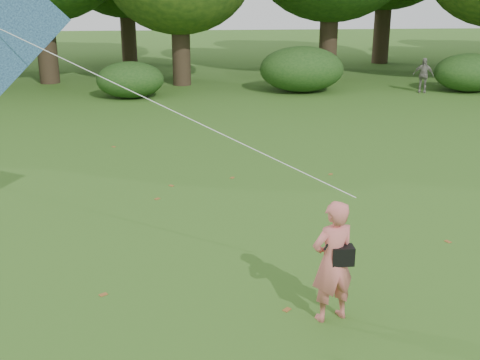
{
  "coord_description": "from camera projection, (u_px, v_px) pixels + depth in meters",
  "views": [
    {
      "loc": [
        -1.55,
        -6.95,
        4.52
      ],
      "look_at": [
        -0.84,
        2.0,
        1.5
      ],
      "focal_mm": 45.0,
      "sensor_mm": 36.0,
      "label": 1
    }
  ],
  "objects": [
    {
      "name": "ground",
      "position": [
        313.0,
        330.0,
        8.13
      ],
      "size": [
        100.0,
        100.0,
        0.0
      ],
      "primitive_type": "plane",
      "color": "#265114",
      "rests_on": "ground"
    },
    {
      "name": "man_kite_flyer",
      "position": [
        333.0,
        262.0,
        8.14
      ],
      "size": [
        0.74,
        0.6,
        1.75
      ],
      "primitive_type": "imported",
      "rotation": [
        0.0,
        0.0,
        3.46
      ],
      "color": "#D96B66",
      "rests_on": "ground"
    },
    {
      "name": "bystander_right",
      "position": [
        423.0,
        75.0,
        24.85
      ],
      "size": [
        0.91,
        0.64,
        1.43
      ],
      "primitive_type": "imported",
      "rotation": [
        0.0,
        0.0,
        -0.38
      ],
      "color": "gray",
      "rests_on": "ground"
    },
    {
      "name": "crossbody_bag",
      "position": [
        342.0,
        254.0,
        8.09
      ],
      "size": [
        0.43,
        0.2,
        0.7
      ],
      "color": "black",
      "rests_on": "ground"
    },
    {
      "name": "shrub_band",
      "position": [
        212.0,
        73.0,
        24.43
      ],
      "size": [
        39.15,
        3.22,
        1.88
      ],
      "color": "#264919",
      "rests_on": "ground"
    },
    {
      "name": "fallen_leaves",
      "position": [
        235.0,
        222.0,
        11.72
      ],
      "size": [
        9.22,
        10.15,
        0.01
      ],
      "color": "brown",
      "rests_on": "ground"
    }
  ]
}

